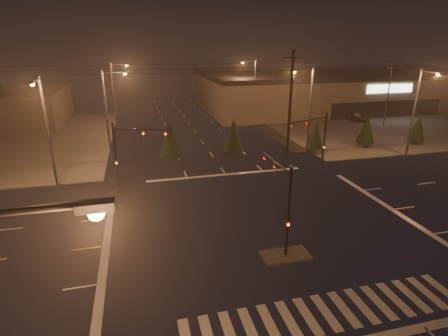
% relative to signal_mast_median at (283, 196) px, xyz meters
% --- Properties ---
extents(ground, '(140.00, 140.00, 0.00)m').
position_rel_signal_mast_median_xyz_m(ground, '(-0.00, 3.07, -3.75)').
color(ground, black).
rests_on(ground, ground).
extents(sidewalk_ne, '(36.00, 36.00, 0.12)m').
position_rel_signal_mast_median_xyz_m(sidewalk_ne, '(30.00, 33.07, -3.69)').
color(sidewalk_ne, '#403E39').
rests_on(sidewalk_ne, ground).
extents(median_island, '(3.00, 1.60, 0.15)m').
position_rel_signal_mast_median_xyz_m(median_island, '(-0.00, -0.93, -3.68)').
color(median_island, '#403E39').
rests_on(median_island, ground).
extents(crosswalk, '(15.00, 2.60, 0.01)m').
position_rel_signal_mast_median_xyz_m(crosswalk, '(-0.00, -5.93, -3.75)').
color(crosswalk, beige).
rests_on(crosswalk, ground).
extents(stop_bar_far, '(16.00, 0.50, 0.01)m').
position_rel_signal_mast_median_xyz_m(stop_bar_far, '(-0.00, 14.07, -3.75)').
color(stop_bar_far, beige).
rests_on(stop_bar_far, ground).
extents(parking_lot, '(50.00, 24.00, 0.08)m').
position_rel_signal_mast_median_xyz_m(parking_lot, '(35.00, 31.07, -3.71)').
color(parking_lot, black).
rests_on(parking_lot, ground).
extents(retail_building, '(60.20, 28.30, 7.20)m').
position_rel_signal_mast_median_xyz_m(retail_building, '(35.00, 49.06, 0.09)').
color(retail_building, brown).
rests_on(retail_building, ground).
extents(signal_mast_median, '(0.25, 4.59, 6.00)m').
position_rel_signal_mast_median_xyz_m(signal_mast_median, '(0.00, 0.00, 0.00)').
color(signal_mast_median, black).
rests_on(signal_mast_median, ground).
extents(signal_mast_ne, '(4.84, 1.86, 6.00)m').
position_rel_signal_mast_median_xyz_m(signal_mast_ne, '(9.50, 13.21, 0.04)').
color(signal_mast_ne, black).
rests_on(signal_mast_ne, ground).
extents(signal_mast_nw, '(4.84, 1.86, 6.00)m').
position_rel_signal_mast_median_xyz_m(signal_mast_nw, '(-9.50, 13.21, 0.04)').
color(signal_mast_nw, black).
rests_on(signal_mast_nw, ground).
extents(streetlight_1, '(2.77, 0.32, 10.00)m').
position_rel_signal_mast_median_xyz_m(streetlight_1, '(-11.18, 21.07, 2.05)').
color(streetlight_1, '#38383A').
rests_on(streetlight_1, ground).
extents(streetlight_2, '(2.77, 0.32, 10.00)m').
position_rel_signal_mast_median_xyz_m(streetlight_2, '(-11.18, 37.07, 2.05)').
color(streetlight_2, '#38383A').
rests_on(streetlight_2, ground).
extents(streetlight_3, '(2.77, 0.32, 10.00)m').
position_rel_signal_mast_median_xyz_m(streetlight_3, '(11.18, 19.07, 2.05)').
color(streetlight_3, '#38383A').
rests_on(streetlight_3, ground).
extents(streetlight_4, '(2.77, 0.32, 10.00)m').
position_rel_signal_mast_median_xyz_m(streetlight_4, '(11.18, 39.07, 2.05)').
color(streetlight_4, '#38383A').
rests_on(streetlight_4, ground).
extents(streetlight_5, '(0.32, 2.77, 10.00)m').
position_rel_signal_mast_median_xyz_m(streetlight_5, '(-16.00, 14.26, 2.05)').
color(streetlight_5, '#38383A').
rests_on(streetlight_5, ground).
extents(streetlight_6, '(0.32, 2.77, 10.00)m').
position_rel_signal_mast_median_xyz_m(streetlight_6, '(22.00, 14.26, 2.05)').
color(streetlight_6, '#38383A').
rests_on(streetlight_6, ground).
extents(utility_pole_1, '(2.20, 0.32, 12.00)m').
position_rel_signal_mast_median_xyz_m(utility_pole_1, '(8.00, 17.07, 2.38)').
color(utility_pole_1, black).
rests_on(utility_pole_1, ground).
extents(conifer_0, '(2.08, 2.08, 3.95)m').
position_rel_signal_mast_median_xyz_m(conifer_0, '(12.27, 18.73, -1.43)').
color(conifer_0, black).
rests_on(conifer_0, ground).
extents(conifer_1, '(2.22, 2.22, 4.18)m').
position_rel_signal_mast_median_xyz_m(conifer_1, '(19.70, 19.29, -1.32)').
color(conifer_1, black).
rests_on(conifer_1, ground).
extents(conifer_2, '(2.02, 2.02, 3.86)m').
position_rel_signal_mast_median_xyz_m(conifer_2, '(26.84, 18.61, -1.47)').
color(conifer_2, black).
rests_on(conifer_2, ground).
extents(conifer_3, '(2.49, 2.49, 4.60)m').
position_rel_signal_mast_median_xyz_m(conifer_3, '(-5.02, 19.43, -1.11)').
color(conifer_3, black).
rests_on(conifer_3, ground).
extents(conifer_4, '(2.46, 2.46, 4.54)m').
position_rel_signal_mast_median_xyz_m(conifer_4, '(2.37, 19.76, -1.14)').
color(conifer_4, black).
rests_on(conifer_4, ground).
extents(car_parked, '(2.01, 4.72, 1.59)m').
position_rel_signal_mast_median_xyz_m(car_parked, '(27.79, 33.90, -2.96)').
color(car_parked, black).
rests_on(car_parked, ground).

